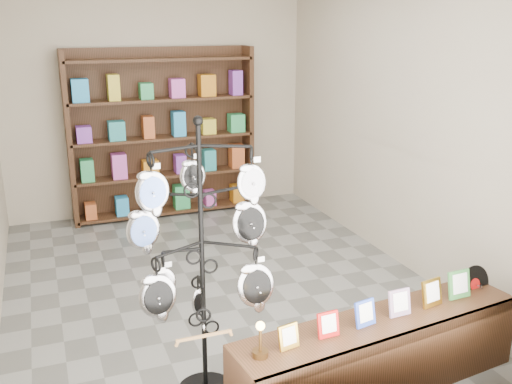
{
  "coord_description": "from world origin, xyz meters",
  "views": [
    {
      "loc": [
        -1.51,
        -5.03,
        2.52
      ],
      "look_at": [
        0.04,
        -1.0,
        1.22
      ],
      "focal_mm": 40.0,
      "sensor_mm": 36.0,
      "label": 1
    }
  ],
  "objects": [
    {
      "name": "back_shelving",
      "position": [
        0.0,
        2.3,
        1.03
      ],
      "size": [
        2.42,
        0.36,
        2.2
      ],
      "color": "black",
      "rests_on": "ground"
    },
    {
      "name": "front_shelf",
      "position": [
        0.56,
        -2.07,
        0.27
      ],
      "size": [
        2.24,
        0.71,
        0.78
      ],
      "rotation": [
        0.0,
        0.0,
        0.12
      ],
      "color": "black",
      "rests_on": "ground"
    },
    {
      "name": "room_envelope",
      "position": [
        0.0,
        0.0,
        1.85
      ],
      "size": [
        5.0,
        5.0,
        5.0
      ],
      "color": "#ACA28B",
      "rests_on": "ground"
    },
    {
      "name": "ground",
      "position": [
        0.0,
        0.0,
        0.0
      ],
      "size": [
        5.0,
        5.0,
        0.0
      ],
      "primitive_type": "plane",
      "color": "slate",
      "rests_on": "ground"
    },
    {
      "name": "display_tree",
      "position": [
        -0.6,
        -1.68,
        1.14
      ],
      "size": [
        1.01,
        0.9,
        1.97
      ],
      "rotation": [
        0.0,
        0.0,
        -0.09
      ],
      "color": "black",
      "rests_on": "ground"
    }
  ]
}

